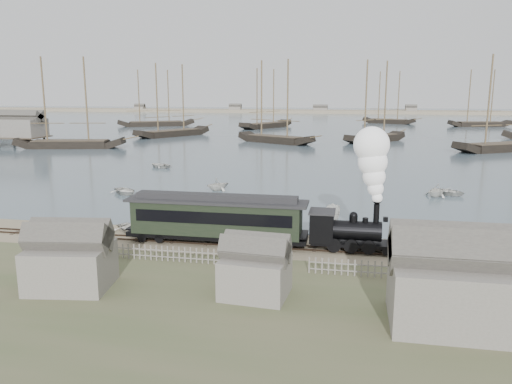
# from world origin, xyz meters

# --- Properties ---
(ground) EXTENTS (600.00, 600.00, 0.00)m
(ground) POSITION_xyz_m (0.00, 0.00, 0.00)
(ground) COLOR tan
(ground) RESTS_ON ground
(harbor_water) EXTENTS (600.00, 336.00, 0.06)m
(harbor_water) POSITION_xyz_m (0.00, 170.00, 0.03)
(harbor_water) COLOR #41535D
(harbor_water) RESTS_ON ground
(rail_track) EXTENTS (120.00, 1.80, 0.16)m
(rail_track) POSITION_xyz_m (0.00, -2.00, 0.04)
(rail_track) COLOR #32241B
(rail_track) RESTS_ON ground
(picket_fence_west) EXTENTS (19.00, 0.10, 1.20)m
(picket_fence_west) POSITION_xyz_m (-6.50, -7.00, 0.00)
(picket_fence_west) COLOR slate
(picket_fence_west) RESTS_ON ground
(picket_fence_east) EXTENTS (15.00, 0.10, 1.20)m
(picket_fence_east) POSITION_xyz_m (12.50, -7.50, 0.00)
(picket_fence_east) COLOR slate
(picket_fence_east) RESTS_ON ground
(shed_left) EXTENTS (5.00, 4.00, 4.10)m
(shed_left) POSITION_xyz_m (-10.00, -13.00, 0.00)
(shed_left) COLOR slate
(shed_left) RESTS_ON ground
(shed_mid) EXTENTS (4.00, 3.50, 3.60)m
(shed_mid) POSITION_xyz_m (2.00, -12.00, 0.00)
(shed_mid) COLOR slate
(shed_mid) RESTS_ON ground
(shed_right) EXTENTS (6.00, 5.00, 5.10)m
(shed_right) POSITION_xyz_m (13.00, -14.00, 0.00)
(shed_right) COLOR slate
(shed_right) RESTS_ON ground
(far_spit) EXTENTS (500.00, 20.00, 1.80)m
(far_spit) POSITION_xyz_m (0.00, 250.00, 0.00)
(far_spit) COLOR tan
(far_spit) RESTS_ON ground
(locomotive) EXTENTS (7.68, 2.87, 9.58)m
(locomotive) POSITION_xyz_m (8.98, -2.00, 4.42)
(locomotive) COLOR black
(locomotive) RESTS_ON ground
(passenger_coach) EXTENTS (15.17, 2.93, 3.68)m
(passenger_coach) POSITION_xyz_m (-3.20, -2.00, 2.32)
(passenger_coach) COLOR black
(passenger_coach) RESTS_ON ground
(beached_dinghy) EXTENTS (4.34, 4.62, 0.78)m
(beached_dinghy) POSITION_xyz_m (-11.65, -0.14, 0.39)
(beached_dinghy) COLOR silver
(beached_dinghy) RESTS_ON ground
(rowboat_0) EXTENTS (4.65, 4.88, 0.82)m
(rowboat_0) POSITION_xyz_m (-19.61, 15.45, 0.47)
(rowboat_0) COLOR silver
(rowboat_0) RESTS_ON harbor_water
(rowboat_1) EXTENTS (4.10, 4.11, 1.64)m
(rowboat_1) POSITION_xyz_m (-8.94, 19.79, 0.88)
(rowboat_1) COLOR silver
(rowboat_1) RESTS_ON harbor_water
(rowboat_2) EXTENTS (4.12, 1.77, 1.56)m
(rowboat_2) POSITION_xyz_m (6.01, 6.06, 0.84)
(rowboat_2) COLOR silver
(rowboat_2) RESTS_ON harbor_water
(rowboat_3) EXTENTS (4.45, 4.86, 0.82)m
(rowboat_3) POSITION_xyz_m (19.59, 22.41, 0.47)
(rowboat_3) COLOR silver
(rowboat_3) RESTS_ON harbor_water
(rowboat_4) EXTENTS (4.05, 4.05, 1.62)m
(rowboat_4) POSITION_xyz_m (17.97, 20.93, 0.87)
(rowboat_4) COLOR silver
(rowboat_4) RESTS_ON harbor_water
(rowboat_6) EXTENTS (4.32, 4.86, 0.83)m
(rowboat_6) POSITION_xyz_m (-23.54, 36.93, 0.48)
(rowboat_6) COLOR silver
(rowboat_6) RESTS_ON harbor_water
(schooner_0) EXTENTS (24.35, 10.41, 20.00)m
(schooner_0) POSITION_xyz_m (-53.81, 60.49, 10.06)
(schooner_0) COLOR black
(schooner_0) RESTS_ON harbor_water
(schooner_1) EXTENTS (16.91, 22.90, 20.00)m
(schooner_1) POSITION_xyz_m (-41.55, 92.61, 10.06)
(schooner_1) COLOR black
(schooner_1) RESTS_ON harbor_water
(schooner_2) EXTENTS (20.64, 14.81, 20.00)m
(schooner_2) POSITION_xyz_m (-10.54, 80.02, 10.06)
(schooner_2) COLOR black
(schooner_2) RESTS_ON harbor_water
(schooner_3) EXTENTS (16.20, 17.62, 20.00)m
(schooner_3) POSITION_xyz_m (13.60, 87.13, 10.06)
(schooner_3) COLOR black
(schooner_3) RESTS_ON harbor_water
(schooner_4) EXTENTS (22.95, 16.52, 20.00)m
(schooner_4) POSITION_xyz_m (39.39, 72.14, 10.06)
(schooner_4) COLOR black
(schooner_4) RESTS_ON harbor_water
(schooner_6) EXTENTS (26.70, 18.22, 20.00)m
(schooner_6) POSITION_xyz_m (-61.45, 130.09, 10.06)
(schooner_6) COLOR black
(schooner_6) RESTS_ON harbor_water
(schooner_7) EXTENTS (16.13, 23.78, 20.00)m
(schooner_7) POSITION_xyz_m (-21.09, 129.18, 10.06)
(schooner_7) COLOR black
(schooner_7) RESTS_ON harbor_water
(schooner_8) EXTENTS (20.20, 12.65, 20.00)m
(schooner_8) POSITION_xyz_m (21.85, 160.47, 10.06)
(schooner_8) COLOR black
(schooner_8) RESTS_ON harbor_water
(schooner_9) EXTENTS (22.25, 9.61, 20.00)m
(schooner_9) POSITION_xyz_m (52.55, 149.27, 10.06)
(schooner_9) COLOR black
(schooner_9) RESTS_ON harbor_water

